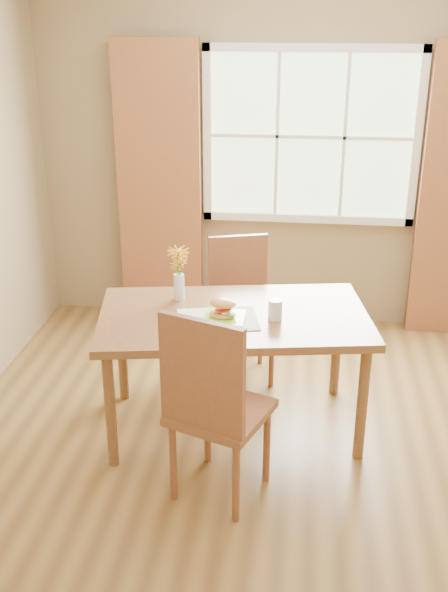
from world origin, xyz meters
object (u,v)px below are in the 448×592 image
croissant_sandwich (223,309)px  water_glass (275,310)px  chair_near (212,402)px  chair_far (241,302)px  dining_table (234,326)px  flower_vase (179,267)px

croissant_sandwich → water_glass: size_ratio=1.39×
chair_near → chair_far: 1.41m
dining_table → chair_near: (-0.03, -0.71, -0.09)m
dining_table → croissant_sandwich: (-0.05, -0.10, 0.15)m
water_glass → flower_vase: (-0.59, 0.22, 0.15)m
chair_near → flower_vase: size_ratio=3.25×
chair_near → water_glass: size_ratio=8.98×
chair_near → chair_far: size_ratio=1.11×
dining_table → croissant_sandwich: size_ratio=10.03×
chair_far → croissant_sandwich: bearing=-109.0°
chair_near → flower_vase: flower_vase is taller
water_glass → chair_near: bearing=-112.5°
croissant_sandwich → flower_vase: 0.43m
chair_far → water_glass: chair_far is taller
water_glass → flower_vase: size_ratio=0.36×
flower_vase → chair_near: bearing=-70.2°
dining_table → water_glass: size_ratio=13.91×
dining_table → chair_far: chair_far is taller
dining_table → flower_vase: 0.49m
dining_table → flower_vase: bearing=143.9°
chair_near → water_glass: bearing=88.6°
dining_table → chair_near: bearing=-102.4°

